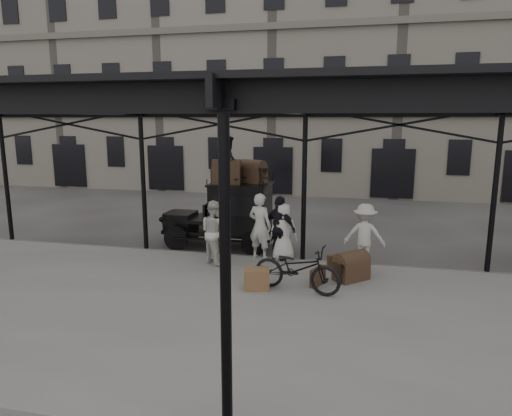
{
  "coord_description": "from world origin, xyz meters",
  "views": [
    {
      "loc": [
        1.55,
        -10.87,
        4.19
      ],
      "look_at": [
        -1.32,
        1.6,
        1.7
      ],
      "focal_mm": 32.0,
      "sensor_mm": 36.0,
      "label": 1
    }
  ],
  "objects_px": {
    "steamer_trunk_roof_near": "(227,174)",
    "steamer_trunk_platform": "(351,268)",
    "bicycle": "(297,268)",
    "porter_official": "(280,228)",
    "taxi": "(232,212)",
    "porter_left": "(260,226)"
  },
  "relations": [
    {
      "from": "bicycle",
      "to": "steamer_trunk_platform",
      "type": "distance_m",
      "value": 1.69
    },
    {
      "from": "steamer_trunk_roof_near",
      "to": "steamer_trunk_platform",
      "type": "xyz_separation_m",
      "value": [
        4.02,
        -2.41,
        -2.04
      ]
    },
    {
      "from": "bicycle",
      "to": "steamer_trunk_roof_near",
      "type": "xyz_separation_m",
      "value": [
        -2.76,
        3.51,
        1.79
      ]
    },
    {
      "from": "porter_left",
      "to": "porter_official",
      "type": "distance_m",
      "value": 0.59
    },
    {
      "from": "porter_left",
      "to": "bicycle",
      "type": "bearing_deg",
      "value": 137.87
    },
    {
      "from": "steamer_trunk_roof_near",
      "to": "steamer_trunk_platform",
      "type": "bearing_deg",
      "value": -40.75
    },
    {
      "from": "bicycle",
      "to": "taxi",
      "type": "bearing_deg",
      "value": 47.61
    },
    {
      "from": "porter_official",
      "to": "steamer_trunk_roof_near",
      "type": "bearing_deg",
      "value": -1.49
    },
    {
      "from": "porter_left",
      "to": "steamer_trunk_platform",
      "type": "bearing_deg",
      "value": 171.51
    },
    {
      "from": "porter_official",
      "to": "porter_left",
      "type": "bearing_deg",
      "value": 29.07
    },
    {
      "from": "bicycle",
      "to": "steamer_trunk_roof_near",
      "type": "bearing_deg",
      "value": 50.3
    },
    {
      "from": "porter_official",
      "to": "steamer_trunk_roof_near",
      "type": "xyz_separation_m",
      "value": [
        -1.93,
        1.14,
        1.41
      ]
    },
    {
      "from": "porter_left",
      "to": "steamer_trunk_platform",
      "type": "height_order",
      "value": "porter_left"
    },
    {
      "from": "taxi",
      "to": "bicycle",
      "type": "distance_m",
      "value": 4.65
    },
    {
      "from": "taxi",
      "to": "bicycle",
      "type": "bearing_deg",
      "value": -54.52
    },
    {
      "from": "taxi",
      "to": "porter_official",
      "type": "bearing_deg",
      "value": -36.88
    },
    {
      "from": "porter_left",
      "to": "steamer_trunk_roof_near",
      "type": "height_order",
      "value": "steamer_trunk_roof_near"
    },
    {
      "from": "porter_left",
      "to": "bicycle",
      "type": "height_order",
      "value": "porter_left"
    },
    {
      "from": "porter_left",
      "to": "bicycle",
      "type": "distance_m",
      "value": 2.8
    },
    {
      "from": "bicycle",
      "to": "steamer_trunk_roof_near",
      "type": "relative_size",
      "value": 2.44
    },
    {
      "from": "taxi",
      "to": "bicycle",
      "type": "height_order",
      "value": "taxi"
    },
    {
      "from": "taxi",
      "to": "porter_official",
      "type": "distance_m",
      "value": 2.31
    }
  ]
}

